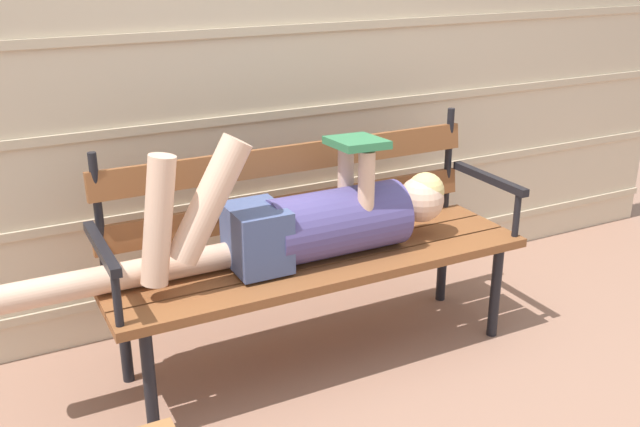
{
  "coord_description": "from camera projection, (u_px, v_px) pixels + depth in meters",
  "views": [
    {
      "loc": [
        -1.19,
        -2.13,
        1.61
      ],
      "look_at": [
        0.0,
        0.17,
        0.63
      ],
      "focal_mm": 40.56,
      "sensor_mm": 36.0,
      "label": 1
    }
  ],
  "objects": [
    {
      "name": "park_bench",
      "position": [
        312.0,
        239.0,
        2.87
      ],
      "size": [
        1.69,
        0.5,
        0.91
      ],
      "color": "brown",
      "rests_on": "ground"
    },
    {
      "name": "house_siding",
      "position": [
        258.0,
        30.0,
        3.02
      ],
      "size": [
        4.91,
        0.08,
        2.52
      ],
      "color": "beige",
      "rests_on": "ground"
    },
    {
      "name": "ground_plane",
      "position": [
        339.0,
        376.0,
        2.85
      ],
      "size": [
        12.0,
        12.0,
        0.0
      ],
      "primitive_type": "plane",
      "color": "#936B56"
    },
    {
      "name": "reclining_person",
      "position": [
        302.0,
        222.0,
        2.74
      ],
      "size": [
        1.77,
        0.27,
        0.55
      ],
      "color": "#514784"
    }
  ]
}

